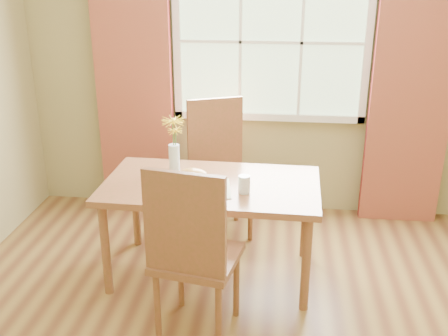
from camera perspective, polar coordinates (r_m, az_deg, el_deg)
room at (r=2.63m, az=3.93°, el=4.80°), size 4.24×3.84×2.74m
window at (r=4.43m, az=5.13°, el=13.49°), size 1.62×0.06×1.32m
curtain_left at (r=4.59m, az=-9.74°, el=8.45°), size 0.65×0.08×2.20m
curtain_right at (r=4.54m, az=19.71°, el=7.38°), size 0.65×0.08×2.20m
dining_table at (r=3.59m, az=-1.39°, el=-2.69°), size 1.48×0.86×0.71m
chair_near at (r=2.97m, az=-3.57°, el=-8.81°), size 0.54×0.54×1.11m
chair_far at (r=4.25m, az=-0.62°, el=0.77°), size 0.60×0.60×1.10m
placemat at (r=3.45m, az=-3.05°, el=-2.29°), size 0.49×0.39×0.01m
plate at (r=3.47m, az=-3.32°, el=-2.02°), size 0.26×0.26×0.01m
croissant_sandwich at (r=3.40m, az=-3.34°, el=-1.21°), size 0.20×0.16×0.14m
water_glass at (r=3.39m, az=2.21°, el=-1.82°), size 0.08×0.08×0.12m
flower_vase at (r=3.70m, az=-5.49°, el=3.16°), size 0.16×0.16×0.40m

